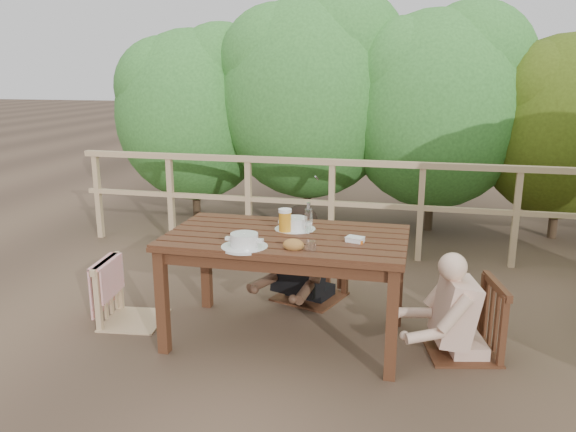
% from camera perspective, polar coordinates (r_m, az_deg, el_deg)
% --- Properties ---
extents(ground, '(60.00, 60.00, 0.00)m').
position_cam_1_polar(ground, '(4.23, -0.16, -12.06)').
color(ground, brown).
rests_on(ground, ground).
extents(table, '(1.65, 0.93, 0.76)m').
position_cam_1_polar(table, '(4.07, -0.16, -7.24)').
color(table, '#3E2113').
rests_on(table, ground).
extents(chair_left, '(0.51, 0.51, 0.92)m').
position_cam_1_polar(chair_left, '(4.47, -15.48, -4.74)').
color(chair_left, tan).
rests_on(chair_left, ground).
extents(chair_far, '(0.66, 0.66, 1.04)m').
position_cam_1_polar(chair_far, '(4.75, 2.24, -2.33)').
color(chair_far, '#3E2113').
rests_on(chair_far, ground).
extents(chair_right, '(0.57, 0.57, 0.96)m').
position_cam_1_polar(chair_right, '(4.02, 17.37, -6.72)').
color(chair_right, '#3E2113').
rests_on(chair_right, ground).
extents(woman, '(0.69, 0.76, 1.27)m').
position_cam_1_polar(woman, '(4.73, 2.30, -0.92)').
color(woman, black).
rests_on(woman, ground).
extents(diner_right, '(0.67, 0.59, 1.18)m').
position_cam_1_polar(diner_right, '(3.98, 17.92, -5.31)').
color(diner_right, '#D9AB94').
rests_on(diner_right, ground).
extents(railing, '(5.60, 0.10, 1.01)m').
position_cam_1_polar(railing, '(5.91, 4.38, 0.86)').
color(railing, tan).
rests_on(railing, ground).
extents(hedge_row, '(6.60, 1.60, 3.80)m').
position_cam_1_polar(hedge_row, '(6.90, 9.64, 14.33)').
color(hedge_row, '#336E2B').
rests_on(hedge_row, ground).
extents(soup_near, '(0.30, 0.30, 0.10)m').
position_cam_1_polar(soup_near, '(3.68, -4.40, -2.52)').
color(soup_near, silver).
rests_on(soup_near, table).
extents(soup_far, '(0.29, 0.29, 0.10)m').
position_cam_1_polar(soup_far, '(4.08, 0.71, -0.82)').
color(soup_far, silver).
rests_on(soup_far, table).
extents(bread_roll, '(0.14, 0.10, 0.08)m').
position_cam_1_polar(bread_roll, '(3.62, 0.54, -2.92)').
color(bread_roll, '#A56C31').
rests_on(bread_roll, table).
extents(beer_glass, '(0.09, 0.09, 0.18)m').
position_cam_1_polar(beer_glass, '(4.00, -0.30, -0.52)').
color(beer_glass, gold).
rests_on(beer_glass, table).
extents(bottle, '(0.06, 0.06, 0.23)m').
position_cam_1_polar(bottle, '(3.97, 2.07, -0.27)').
color(bottle, white).
rests_on(bottle, table).
extents(tumbler, '(0.07, 0.07, 0.08)m').
position_cam_1_polar(tumbler, '(3.59, 2.32, -3.11)').
color(tumbler, silver).
rests_on(tumbler, table).
extents(butter_tub, '(0.13, 0.11, 0.05)m').
position_cam_1_polar(butter_tub, '(3.80, 6.73, -2.45)').
color(butter_tub, silver).
rests_on(butter_tub, table).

